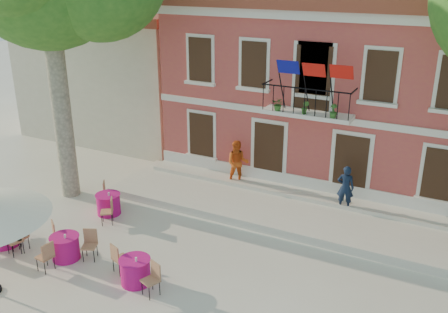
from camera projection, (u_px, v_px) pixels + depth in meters
ground at (180, 261)px, 15.21m from camera, size 90.00×90.00×0.00m
main_building at (341, 82)px, 21.30m from camera, size 13.50×9.59×7.50m
neighbor_west at (137, 68)px, 27.27m from camera, size 9.40×9.40×6.40m
terrace at (292, 211)px, 17.95m from camera, size 14.00×3.40×0.30m
pedestrian_navy at (345, 188)px, 17.56m from camera, size 0.64×0.45×1.63m
pedestrian_orange at (238, 163)px, 19.51m from camera, size 1.08×0.98×1.81m
cafe_table_0 at (65, 246)px, 15.19m from camera, size 1.86×1.71×0.95m
cafe_table_1 at (5, 233)px, 15.94m from camera, size 1.96×0.97×0.95m
cafe_table_2 at (2, 234)px, 15.91m from camera, size 1.68×1.87×0.95m
cafe_table_3 at (108, 203)px, 17.97m from camera, size 1.45×1.81×0.95m
cafe_table_4 at (135, 270)px, 14.00m from camera, size 1.95×1.06×0.95m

